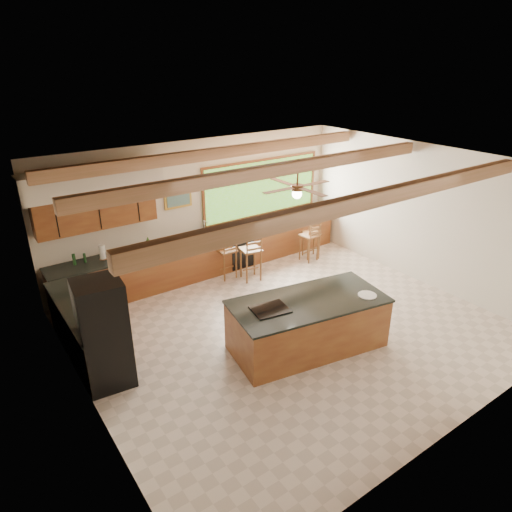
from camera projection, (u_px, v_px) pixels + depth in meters
ground at (289, 327)px, 8.48m from camera, size 7.20×7.20×0.00m
room_shell at (262, 206)px, 7.98m from camera, size 7.27×6.54×3.02m
counter_run at (186, 268)px, 9.74m from camera, size 7.12×3.10×1.22m
island at (307, 324)px, 7.75m from camera, size 2.78×1.66×0.93m
refrigerator at (104, 334)px, 6.73m from camera, size 0.74×0.72×1.73m
bar_stool_a at (228, 252)px, 10.09m from camera, size 0.40×0.40×1.10m
bar_stool_b at (252, 251)px, 9.98m from camera, size 0.50×0.50×1.19m
bar_stool_c at (313, 234)px, 11.13m from camera, size 0.47×0.47×1.05m
bar_stool_d at (311, 236)px, 10.96m from camera, size 0.43×0.43×1.07m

